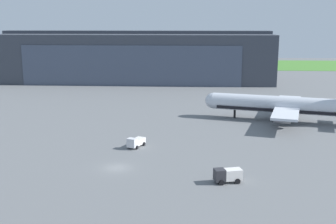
{
  "coord_description": "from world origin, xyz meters",
  "views": [
    {
      "loc": [
        12.72,
        -66.72,
        24.22
      ],
      "look_at": [
        7.44,
        19.67,
        5.47
      ],
      "focal_mm": 45.15,
      "sensor_mm": 36.0,
      "label": 1
    }
  ],
  "objects_px": {
    "maintenance_hangar": "(137,57)",
    "ops_van": "(228,175)",
    "stair_truck": "(136,142)",
    "airliner_far_right": "(284,105)"
  },
  "relations": [
    {
      "from": "maintenance_hangar",
      "to": "airliner_far_right",
      "type": "bearing_deg",
      "value": -57.61
    },
    {
      "from": "stair_truck",
      "to": "ops_van",
      "type": "bearing_deg",
      "value": -46.7
    },
    {
      "from": "ops_van",
      "to": "stair_truck",
      "type": "relative_size",
      "value": 0.94
    },
    {
      "from": "maintenance_hangar",
      "to": "stair_truck",
      "type": "xyz_separation_m",
      "value": [
        12.56,
        -95.79,
        -8.67
      ]
    },
    {
      "from": "ops_van",
      "to": "stair_truck",
      "type": "xyz_separation_m",
      "value": [
        -16.53,
        17.54,
        -0.22
      ]
    },
    {
      "from": "ops_van",
      "to": "maintenance_hangar",
      "type": "bearing_deg",
      "value": 104.39
    },
    {
      "from": "maintenance_hangar",
      "to": "ops_van",
      "type": "height_order",
      "value": "maintenance_hangar"
    },
    {
      "from": "maintenance_hangar",
      "to": "airliner_far_right",
      "type": "height_order",
      "value": "maintenance_hangar"
    },
    {
      "from": "ops_van",
      "to": "airliner_far_right",
      "type": "bearing_deg",
      "value": 67.83
    },
    {
      "from": "maintenance_hangar",
      "to": "airliner_far_right",
      "type": "relative_size",
      "value": 2.87
    }
  ]
}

